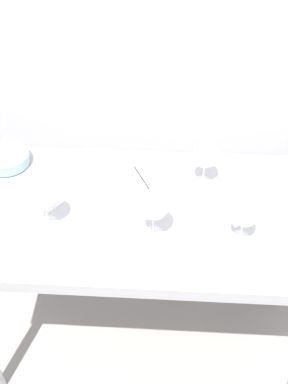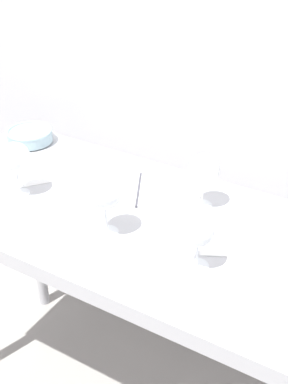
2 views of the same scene
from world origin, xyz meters
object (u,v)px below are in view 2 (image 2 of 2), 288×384
object	(u,v)px
wine_glass_near_left	(15,159)
tasting_sheet_lower	(231,232)
wine_glass_near_right	(199,232)
wine_glass_far_right	(204,170)
open_notebook	(139,190)
tasting_sheet_upper	(38,170)
tasting_bowl	(30,135)
wine_glass_near_center	(105,193)

from	to	relation	value
wine_glass_near_left	tasting_sheet_lower	distance (m)	0.69
wine_glass_near_left	wine_glass_near_right	bearing A→B (deg)	-3.16
wine_glass_far_right	open_notebook	xyz separation A→B (m)	(-0.21, -0.02, -0.12)
wine_glass_near_left	open_notebook	bearing A→B (deg)	33.67
tasting_sheet_upper	tasting_bowl	distance (m)	0.23
tasting_sheet_upper	tasting_bowl	size ratio (longest dim) A/B	1.25
wine_glass_near_left	wine_glass_far_right	bearing A→B (deg)	23.76
tasting_bowl	wine_glass_far_right	bearing A→B (deg)	-4.91
tasting_sheet_upper	wine_glass_near_right	bearing A→B (deg)	23.03
open_notebook	wine_glass_far_right	bearing A→B (deg)	-21.13
wine_glass_far_right	wine_glass_near_right	distance (m)	0.29
tasting_sheet_lower	wine_glass_near_center	bearing A→B (deg)	-175.82
open_notebook	tasting_sheet_lower	size ratio (longest dim) A/B	1.64
tasting_sheet_lower	tasting_bowl	distance (m)	0.89
wine_glass_near_center	wine_glass_near_right	bearing A→B (deg)	-0.61
tasting_sheet_lower	wine_glass_far_right	bearing A→B (deg)	121.53
wine_glass_near_right	open_notebook	bearing A→B (deg)	142.94
wine_glass_near_right	wine_glass_near_center	distance (m)	0.28
wine_glass_near_left	open_notebook	size ratio (longest dim) A/B	0.49
wine_glass_near_right	wine_glass_near_left	xyz separation A→B (m)	(-0.64, 0.04, 0.01)
wine_glass_far_right	wine_glass_near_right	xyz separation A→B (m)	(0.11, -0.27, -0.01)
tasting_bowl	wine_glass_near_center	bearing A→B (deg)	-29.83
wine_glass_near_left	tasting_bowl	bearing A→B (deg)	126.20
wine_glass_near_center	wine_glass_far_right	bearing A→B (deg)	57.06
wine_glass_near_right	open_notebook	size ratio (longest dim) A/B	0.44
tasting_sheet_upper	wine_glass_near_left	bearing A→B (deg)	-32.61
open_notebook	wine_glass_near_right	bearing A→B (deg)	-64.17
wine_glass_near_right	wine_glass_near_center	world-z (taller)	wine_glass_near_center
wine_glass_near_right	wine_glass_far_right	bearing A→B (deg)	112.82
tasting_sheet_lower	wine_glass_near_left	bearing A→B (deg)	165.94
wine_glass_near_right	tasting_sheet_lower	xyz separation A→B (m)	(0.02, 0.19, -0.11)
open_notebook	tasting_bowl	size ratio (longest dim) A/B	2.13
wine_glass_near_right	open_notebook	xyz separation A→B (m)	(-0.32, 0.25, -0.11)
wine_glass_near_center	tasting_sheet_lower	distance (m)	0.38
tasting_sheet_upper	tasting_sheet_lower	size ratio (longest dim) A/B	0.96
wine_glass_near_right	wine_glass_near_center	size ratio (longest dim) A/B	0.86
wine_glass_far_right	open_notebook	distance (m)	0.25
tasting_bowl	tasting_sheet_lower	bearing A→B (deg)	-9.39
wine_glass_far_right	wine_glass_near_left	xyz separation A→B (m)	(-0.53, -0.23, 0.00)
wine_glass_near_right	wine_glass_near_left	distance (m)	0.64
wine_glass_near_left	wine_glass_near_center	bearing A→B (deg)	-5.18
wine_glass_near_right	wine_glass_near_center	bearing A→B (deg)	179.39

